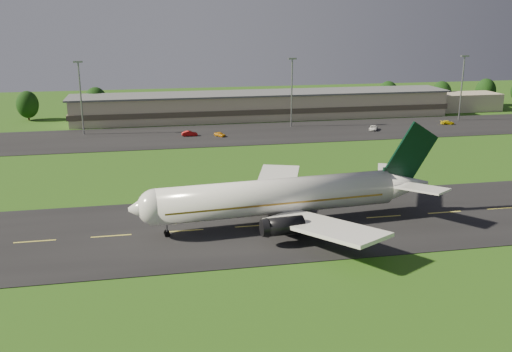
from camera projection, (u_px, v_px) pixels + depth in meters
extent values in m
plane|color=#204711|center=(384.00, 217.00, 94.54)|extent=(360.00, 360.00, 0.00)
cube|color=black|center=(384.00, 217.00, 94.53)|extent=(220.00, 30.00, 0.10)
cube|color=black|center=(281.00, 132.00, 162.48)|extent=(260.00, 30.00, 0.10)
cylinder|color=white|center=(277.00, 196.00, 89.82)|extent=(38.34, 8.85, 5.60)
sphere|color=white|center=(156.00, 207.00, 84.74)|extent=(5.60, 5.60, 5.60)
cone|color=white|center=(142.00, 208.00, 84.20)|extent=(4.45, 5.70, 5.38)
cone|color=white|center=(404.00, 185.00, 95.84)|extent=(9.44, 6.24, 5.49)
cube|color=olive|center=(274.00, 199.00, 89.78)|extent=(35.36, 8.63, 0.28)
cube|color=black|center=(151.00, 204.00, 84.43)|extent=(2.25, 3.16, 0.65)
cube|color=white|center=(324.00, 227.00, 81.00)|extent=(15.31, 19.99, 2.20)
cube|color=white|center=(276.00, 184.00, 101.33)|extent=(12.81, 20.22, 2.20)
cube|color=white|center=(420.00, 188.00, 90.98)|extent=(7.98, 9.31, 0.91)
cube|color=white|center=(390.00, 172.00, 100.22)|extent=(7.01, 9.39, 0.91)
cube|color=black|center=(397.00, 175.00, 94.95)|extent=(5.03, 0.98, 3.00)
cube|color=black|center=(412.00, 153.00, 94.61)|extent=(9.44, 1.26, 10.55)
cylinder|color=black|center=(284.00, 226.00, 82.55)|extent=(5.81, 3.17, 2.70)
cylinder|color=black|center=(254.00, 194.00, 97.33)|extent=(5.81, 3.17, 2.70)
cube|color=#B6A78B|center=(264.00, 106.00, 184.05)|extent=(120.00, 15.00, 8.00)
cube|color=#4C4438|center=(264.00, 108.00, 184.27)|extent=(121.00, 15.40, 1.60)
cube|color=#595B60|center=(264.00, 93.00, 182.91)|extent=(122.00, 16.00, 0.50)
cube|color=#B6A78B|center=(458.00, 102.00, 199.30)|extent=(28.00, 11.00, 6.00)
cylinder|color=gray|center=(81.00, 99.00, 157.02)|extent=(0.44, 0.44, 20.00)
cube|color=gray|center=(78.00, 62.00, 154.27)|extent=(2.40, 1.20, 0.50)
cylinder|color=gray|center=(292.00, 93.00, 168.25)|extent=(0.44, 0.44, 20.00)
cube|color=gray|center=(292.00, 59.00, 165.49)|extent=(2.40, 1.20, 0.50)
cylinder|color=gray|center=(462.00, 89.00, 178.53)|extent=(0.44, 0.44, 20.00)
cube|color=gray|center=(465.00, 56.00, 175.78)|extent=(2.40, 1.20, 0.50)
cylinder|color=black|center=(29.00, 116.00, 180.84)|extent=(0.56, 0.56, 2.94)
ellipsoid|color=black|center=(27.00, 104.00, 179.85)|extent=(6.86, 6.86, 8.58)
cylinder|color=black|center=(97.00, 114.00, 183.83)|extent=(0.56, 0.56, 3.20)
ellipsoid|color=black|center=(96.00, 102.00, 182.77)|extent=(7.46, 7.46, 9.32)
cylinder|color=black|center=(160.00, 113.00, 187.97)|extent=(0.56, 0.56, 2.24)
ellipsoid|color=black|center=(160.00, 105.00, 187.23)|extent=(5.22, 5.22, 6.52)
cylinder|color=black|center=(387.00, 104.00, 203.35)|extent=(0.56, 0.56, 3.08)
ellipsoid|color=black|center=(388.00, 94.00, 202.32)|extent=(7.20, 7.20, 9.00)
cylinder|color=black|center=(440.00, 104.00, 205.40)|extent=(0.56, 0.56, 3.00)
ellipsoid|color=black|center=(441.00, 93.00, 204.39)|extent=(7.01, 7.01, 8.76)
cylinder|color=black|center=(484.00, 101.00, 210.20)|extent=(0.56, 0.56, 3.13)
ellipsoid|color=black|center=(486.00, 91.00, 209.16)|extent=(7.30, 7.30, 9.12)
imported|color=orange|center=(220.00, 134.00, 156.69)|extent=(3.32, 3.75, 1.23)
imported|color=#A60B0C|center=(190.00, 134.00, 157.11)|extent=(4.34, 1.63, 1.42)
imported|color=white|center=(373.00, 128.00, 165.20)|extent=(4.09, 5.07, 1.28)
imported|color=yellow|center=(447.00, 122.00, 173.81)|extent=(4.33, 2.29, 1.20)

